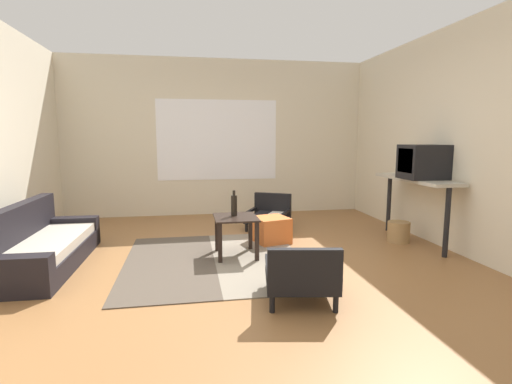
# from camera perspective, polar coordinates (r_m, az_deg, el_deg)

# --- Properties ---
(ground_plane) EXTENTS (7.80, 7.80, 0.00)m
(ground_plane) POSITION_cam_1_polar(r_m,az_deg,el_deg) (4.16, -2.14, -11.24)
(ground_plane) COLOR olive
(far_wall_with_window) EXTENTS (5.60, 0.13, 2.70)m
(far_wall_with_window) POSITION_cam_1_polar(r_m,az_deg,el_deg) (6.96, -5.69, 7.88)
(far_wall_with_window) COLOR beige
(far_wall_with_window) RESTS_ON ground
(side_wall_right) EXTENTS (0.12, 6.60, 2.70)m
(side_wall_right) POSITION_cam_1_polar(r_m,az_deg,el_deg) (5.26, 27.54, 6.92)
(side_wall_right) COLOR beige
(side_wall_right) RESTS_ON ground
(area_rug) EXTENTS (1.96, 2.18, 0.01)m
(area_rug) POSITION_cam_1_polar(r_m,az_deg,el_deg) (4.44, -6.09, -9.92)
(area_rug) COLOR #4C4238
(area_rug) RESTS_ON ground
(couch) EXTENTS (0.71, 1.83, 0.67)m
(couch) POSITION_cam_1_polar(r_m,az_deg,el_deg) (4.75, -29.02, -7.12)
(couch) COLOR black
(couch) RESTS_ON ground
(coffee_table) EXTENTS (0.49, 0.53, 0.47)m
(coffee_table) POSITION_cam_1_polar(r_m,az_deg,el_deg) (4.50, -2.95, -4.97)
(coffee_table) COLOR black
(coffee_table) RESTS_ON ground
(armchair_by_window) EXTENTS (0.80, 0.81, 0.50)m
(armchair_by_window) POSITION_cam_1_polar(r_m,az_deg,el_deg) (5.91, 1.95, -3.17)
(armchair_by_window) COLOR black
(armchair_by_window) RESTS_ON ground
(armchair_striped_foreground) EXTENTS (0.69, 0.72, 0.52)m
(armchair_striped_foreground) POSITION_cam_1_polar(r_m,az_deg,el_deg) (3.34, 6.65, -11.92)
(armchair_striped_foreground) COLOR black
(armchair_striped_foreground) RESTS_ON ground
(ottoman_orange) EXTENTS (0.51, 0.51, 0.33)m
(ottoman_orange) POSITION_cam_1_polar(r_m,az_deg,el_deg) (5.12, 2.22, -5.55)
(ottoman_orange) COLOR #D1662D
(ottoman_orange) RESTS_ON ground
(console_shelf) EXTENTS (0.40, 1.42, 0.85)m
(console_shelf) POSITION_cam_1_polar(r_m,az_deg,el_deg) (5.42, 22.34, 0.84)
(console_shelf) COLOR #B2AD9E
(console_shelf) RESTS_ON ground
(crt_television) EXTENTS (0.53, 0.42, 0.42)m
(crt_television) POSITION_cam_1_polar(r_m,az_deg,el_deg) (5.26, 23.41, 4.07)
(crt_television) COLOR black
(crt_television) RESTS_ON console_shelf
(clay_vase) EXTENTS (0.23, 0.23, 0.33)m
(clay_vase) POSITION_cam_1_polar(r_m,az_deg,el_deg) (5.62, 21.10, 3.48)
(clay_vase) COLOR brown
(clay_vase) RESTS_ON console_shelf
(glass_bottle) EXTENTS (0.07, 0.07, 0.30)m
(glass_bottle) POSITION_cam_1_polar(r_m,az_deg,el_deg) (4.51, -3.23, -1.92)
(glass_bottle) COLOR black
(glass_bottle) RESTS_ON coffee_table
(wicker_basket) EXTENTS (0.28, 0.28, 0.27)m
(wicker_basket) POSITION_cam_1_polar(r_m,az_deg,el_deg) (5.47, 20.13, -5.50)
(wicker_basket) COLOR #9E7A4C
(wicker_basket) RESTS_ON ground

